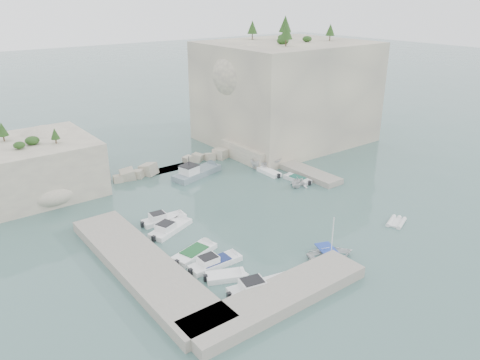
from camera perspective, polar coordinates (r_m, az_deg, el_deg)
ground at (r=55.22m, az=3.79°, el=-4.74°), size 400.00×400.00×0.00m
cliff_east at (r=83.46m, az=5.60°, el=10.60°), size 26.00×22.00×17.00m
cliff_terrace at (r=75.26m, az=2.35°, el=3.72°), size 8.00×10.00×2.50m
outcrop_west at (r=66.74m, az=-24.27°, el=1.36°), size 16.00×14.00×7.00m
quay_west at (r=46.11m, az=-11.81°, el=-10.23°), size 5.00×24.00×1.10m
quay_south at (r=41.23m, az=4.66°, el=-14.07°), size 18.00×4.00×1.10m
ledge_east at (r=70.25m, az=6.80°, el=1.49°), size 3.00×16.00×0.80m
breakwater at (r=71.15m, az=-8.48°, el=1.93°), size 28.00×3.00×1.40m
motorboat_a at (r=55.19m, az=-9.23°, el=-5.01°), size 5.71×2.10×1.40m
motorboat_b at (r=53.07m, az=-8.44°, el=-6.12°), size 6.33×4.07×1.40m
motorboat_c at (r=48.18m, az=-5.56°, el=-9.08°), size 5.76×3.42×0.70m
motorboat_d at (r=46.36m, az=-3.02°, el=-10.36°), size 5.93×1.85×1.40m
motorboat_e at (r=44.43m, az=-1.74°, el=-11.92°), size 4.33×3.14×0.70m
motorboat_f at (r=42.97m, az=2.62°, el=-13.24°), size 6.94×3.35×1.40m
rowboat at (r=48.41m, az=11.00°, el=-9.26°), size 5.74×4.93×1.00m
inflatable_dinghy at (r=56.96m, az=18.49°, el=-5.04°), size 3.48×2.55×0.44m
tender_east_a at (r=64.50m, az=7.04°, el=-0.81°), size 3.87×3.61×1.65m
tender_east_b at (r=66.43m, az=7.01°, el=-0.12°), size 2.00×4.66×0.70m
tender_east_c at (r=68.68m, az=3.57°, el=0.77°), size 1.56×4.56×0.70m
tender_east_d at (r=70.75m, az=3.22°, el=1.42°), size 5.12×3.93×1.87m
work_boat at (r=68.09m, az=-5.25°, el=0.52°), size 9.02×4.63×2.20m
rowboat_mast at (r=47.14m, az=11.23°, el=-6.54°), size 0.10×0.10×4.20m
vegetation at (r=79.81m, az=2.29°, el=17.01°), size 53.48×13.88×13.40m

